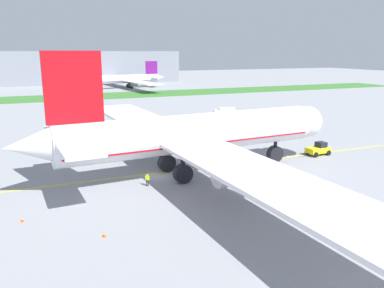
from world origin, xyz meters
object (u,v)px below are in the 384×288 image
(pushback_tug, at_px, (318,149))
(parked_airliner_far_centre, at_px, (125,79))
(traffic_cone_near_nose, at_px, (22,219))
(airliner_foreground, at_px, (190,134))
(traffic_cone_port_wing, at_px, (104,234))
(ground_crew_wingwalker_port, at_px, (147,179))
(service_truck_baggage_loader, at_px, (224,112))

(pushback_tug, xyz_separation_m, parked_airliner_far_centre, (-1.98, 139.09, 3.40))
(traffic_cone_near_nose, bearing_deg, airliner_foreground, 20.05)
(traffic_cone_near_nose, relative_size, parked_airliner_far_centre, 0.01)
(pushback_tug, height_order, parked_airliner_far_centre, parked_airliner_far_centre)
(traffic_cone_port_wing, bearing_deg, ground_crew_wingwalker_port, 57.43)
(ground_crew_wingwalker_port, distance_m, traffic_cone_port_wing, 15.02)
(airliner_foreground, relative_size, service_truck_baggage_loader, 12.57)
(ground_crew_wingwalker_port, bearing_deg, traffic_cone_port_wing, -122.57)
(traffic_cone_near_nose, bearing_deg, service_truck_baggage_loader, 45.58)
(airliner_foreground, height_order, pushback_tug, airliner_foreground)
(traffic_cone_near_nose, bearing_deg, ground_crew_wingwalker_port, 20.36)
(traffic_cone_port_wing, distance_m, parked_airliner_far_centre, 160.69)
(pushback_tug, distance_m, traffic_cone_near_nose, 49.01)
(pushback_tug, bearing_deg, traffic_cone_near_nose, -168.25)
(service_truck_baggage_loader, bearing_deg, ground_crew_wingwalker_port, -127.47)
(airliner_foreground, distance_m, traffic_cone_near_nose, 24.98)
(airliner_foreground, xyz_separation_m, service_truck_baggage_loader, (28.28, 43.82, -4.59))
(parked_airliner_far_centre, bearing_deg, airliner_foreground, -99.35)
(pushback_tug, height_order, ground_crew_wingwalker_port, pushback_tug)
(airliner_foreground, xyz_separation_m, pushback_tug, (25.15, 1.64, -5.03))
(airliner_foreground, relative_size, traffic_cone_near_nose, 132.65)
(traffic_cone_port_wing, relative_size, parked_airliner_far_centre, 0.01)
(airliner_foreground, xyz_separation_m, traffic_cone_near_nose, (-22.83, -8.33, -5.78))
(ground_crew_wingwalker_port, bearing_deg, service_truck_baggage_loader, 52.53)
(traffic_cone_near_nose, height_order, traffic_cone_port_wing, same)
(pushback_tug, xyz_separation_m, traffic_cone_near_nose, (-47.98, -9.98, -0.76))
(ground_crew_wingwalker_port, relative_size, service_truck_baggage_loader, 0.28)
(airliner_foreground, distance_m, traffic_cone_port_wing, 22.37)
(traffic_cone_port_wing, relative_size, service_truck_baggage_loader, 0.09)
(service_truck_baggage_loader, xyz_separation_m, parked_airliner_far_centre, (-5.11, 96.92, 2.96))
(traffic_cone_near_nose, relative_size, traffic_cone_port_wing, 1.00)
(traffic_cone_port_wing, bearing_deg, parked_airliner_far_centre, 76.12)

